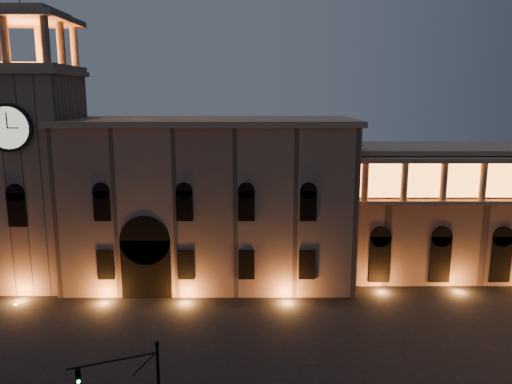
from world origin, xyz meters
TOP-DOWN VIEW (x-y plane):
  - government_building at (-2.08, 21.93)m, footprint 30.80×12.80m
  - clock_tower at (-20.50, 20.98)m, footprint 9.80×9.80m
  - colonnade_wing at (32.00, 23.92)m, footprint 40.60×11.50m

SIDE VIEW (x-z plane):
  - colonnade_wing at x=32.00m, z-range 0.08..14.58m
  - government_building at x=-2.08m, z-range -0.03..17.57m
  - clock_tower at x=-20.50m, z-range -3.70..28.70m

